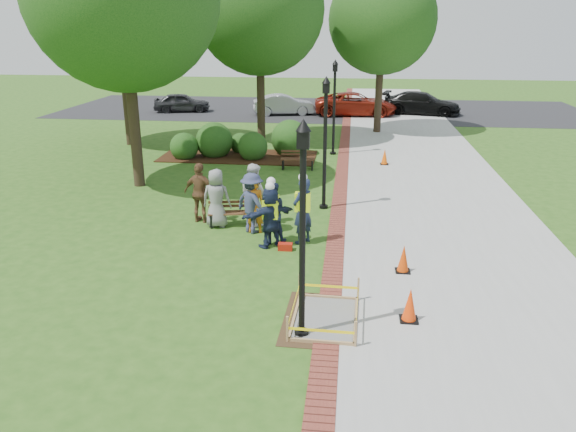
# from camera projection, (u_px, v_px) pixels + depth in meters

# --- Properties ---
(ground) EXTENTS (100.00, 100.00, 0.00)m
(ground) POSITION_uv_depth(u_px,v_px,m) (263.00, 269.00, 14.00)
(ground) COLOR #285116
(ground) RESTS_ON ground
(sidewalk) EXTENTS (6.00, 60.00, 0.02)m
(sidewalk) POSITION_uv_depth(u_px,v_px,m) (422.00, 173.00, 22.84)
(sidewalk) COLOR #9E9E99
(sidewalk) RESTS_ON ground
(brick_edging) EXTENTS (0.50, 60.00, 0.03)m
(brick_edging) POSITION_uv_depth(u_px,v_px,m) (342.00, 170.00, 23.19)
(brick_edging) COLOR maroon
(brick_edging) RESTS_ON ground
(mulch_bed) EXTENTS (7.00, 3.00, 0.05)m
(mulch_bed) POSITION_uv_depth(u_px,v_px,m) (239.00, 156.00, 25.57)
(mulch_bed) COLOR #381E0F
(mulch_bed) RESTS_ON ground
(parking_lot) EXTENTS (36.00, 12.00, 0.01)m
(parking_lot) POSITION_uv_depth(u_px,v_px,m) (323.00, 109.00, 39.33)
(parking_lot) COLOR black
(parking_lot) RESTS_ON ground
(wet_concrete_pad) EXTENTS (1.77, 2.35, 0.55)m
(wet_concrete_pad) POSITION_uv_depth(u_px,v_px,m) (325.00, 310.00, 11.53)
(wet_concrete_pad) COLOR #47331E
(wet_concrete_pad) RESTS_ON ground
(bench_near) EXTENTS (1.41, 0.68, 0.73)m
(bench_near) POSITION_uv_depth(u_px,v_px,m) (231.00, 218.00, 16.87)
(bench_near) COLOR brown
(bench_near) RESTS_ON ground
(bench_far) EXTENTS (1.42, 0.54, 0.76)m
(bench_far) POSITION_uv_depth(u_px,v_px,m) (298.00, 163.00, 23.35)
(bench_far) COLOR #542C1C
(bench_far) RESTS_ON ground
(cone_front) EXTENTS (0.38, 0.38, 0.74)m
(cone_front) POSITION_uv_depth(u_px,v_px,m) (410.00, 306.00, 11.44)
(cone_front) COLOR black
(cone_front) RESTS_ON ground
(cone_back) EXTENTS (0.36, 0.36, 0.71)m
(cone_back) POSITION_uv_depth(u_px,v_px,m) (403.00, 259.00, 13.69)
(cone_back) COLOR black
(cone_back) RESTS_ON ground
(cone_far) EXTENTS (0.35, 0.35, 0.69)m
(cone_far) POSITION_uv_depth(u_px,v_px,m) (385.00, 157.00, 24.03)
(cone_far) COLOR black
(cone_far) RESTS_ON ground
(toolbox) EXTENTS (0.39, 0.22, 0.19)m
(toolbox) POSITION_uv_depth(u_px,v_px,m) (285.00, 247.00, 15.11)
(toolbox) COLOR #A61A0C
(toolbox) RESTS_ON ground
(lamp_near) EXTENTS (0.28, 0.28, 4.26)m
(lamp_near) POSITION_uv_depth(u_px,v_px,m) (303.00, 216.00, 10.23)
(lamp_near) COLOR black
(lamp_near) RESTS_ON ground
(lamp_mid) EXTENTS (0.28, 0.28, 4.26)m
(lamp_mid) POSITION_uv_depth(u_px,v_px,m) (325.00, 134.00, 17.74)
(lamp_mid) COLOR black
(lamp_mid) RESTS_ON ground
(lamp_far) EXTENTS (0.28, 0.28, 4.26)m
(lamp_far) POSITION_uv_depth(u_px,v_px,m) (334.00, 100.00, 25.25)
(lamp_far) COLOR black
(lamp_far) RESTS_ON ground
(tree_back) EXTENTS (6.19, 6.19, 9.48)m
(tree_back) POSITION_uv_depth(u_px,v_px,m) (259.00, 9.00, 26.57)
(tree_back) COLOR #3D2D1E
(tree_back) RESTS_ON ground
(tree_right) EXTENTS (5.67, 5.67, 8.77)m
(tree_right) POSITION_uv_depth(u_px,v_px,m) (383.00, 20.00, 29.35)
(tree_right) COLOR #3D2D1E
(tree_right) RESTS_ON ground
(tree_far) EXTENTS (6.00, 6.00, 9.05)m
(tree_far) POSITION_uv_depth(u_px,v_px,m) (118.00, 17.00, 26.15)
(tree_far) COLOR #3D2D1E
(tree_far) RESTS_ON ground
(shrub_a) EXTENTS (1.26, 1.26, 1.26)m
(shrub_a) POSITION_uv_depth(u_px,v_px,m) (185.00, 159.00, 25.23)
(shrub_a) COLOR #124012
(shrub_a) RESTS_ON ground
(shrub_b) EXTENTS (1.67, 1.67, 1.67)m
(shrub_b) POSITION_uv_depth(u_px,v_px,m) (215.00, 156.00, 25.68)
(shrub_b) COLOR #124012
(shrub_b) RESTS_ON ground
(shrub_c) EXTENTS (1.32, 1.32, 1.32)m
(shrub_c) POSITION_uv_depth(u_px,v_px,m) (253.00, 159.00, 25.12)
(shrub_c) COLOR #124012
(shrub_c) RESTS_ON ground
(shrub_d) EXTENTS (1.73, 1.73, 1.73)m
(shrub_d) POSITION_uv_depth(u_px,v_px,m) (290.00, 154.00, 26.04)
(shrub_d) COLOR #124012
(shrub_d) RESTS_ON ground
(shrub_e) EXTENTS (1.00, 1.00, 1.00)m
(shrub_e) POSITION_uv_depth(u_px,v_px,m) (241.00, 152.00, 26.40)
(shrub_e) COLOR #124012
(shrub_e) RESTS_ON ground
(casual_person_a) EXTENTS (0.58, 0.39, 1.76)m
(casual_person_a) POSITION_uv_depth(u_px,v_px,m) (216.00, 198.00, 16.61)
(casual_person_a) COLOR gray
(casual_person_a) RESTS_ON ground
(casual_person_b) EXTENTS (0.55, 0.38, 1.63)m
(casual_person_b) POSITION_uv_depth(u_px,v_px,m) (254.00, 206.00, 16.15)
(casual_person_b) COLOR orange
(casual_person_b) RESTS_ON ground
(casual_person_c) EXTENTS (0.70, 0.70, 1.87)m
(casual_person_c) POSITION_uv_depth(u_px,v_px,m) (254.00, 194.00, 16.82)
(casual_person_c) COLOR silver
(casual_person_c) RESTS_ON ground
(casual_person_d) EXTENTS (0.66, 0.51, 1.84)m
(casual_person_d) POSITION_uv_depth(u_px,v_px,m) (201.00, 193.00, 16.98)
(casual_person_d) COLOR brown
(casual_person_d) RESTS_ON ground
(casual_person_e) EXTENTS (0.67, 0.63, 1.77)m
(casual_person_e) POSITION_uv_depth(u_px,v_px,m) (252.00, 203.00, 16.15)
(casual_person_e) COLOR #323858
(casual_person_e) RESTS_ON ground
(hivis_worker_a) EXTENTS (0.64, 0.60, 1.83)m
(hivis_worker_a) POSITION_uv_depth(u_px,v_px,m) (270.00, 215.00, 15.11)
(hivis_worker_a) COLOR #1D1E4C
(hivis_worker_a) RESTS_ON ground
(hivis_worker_b) EXTENTS (0.67, 0.70, 2.01)m
(hivis_worker_b) POSITION_uv_depth(u_px,v_px,m) (303.00, 209.00, 15.33)
(hivis_worker_b) COLOR #18233F
(hivis_worker_b) RESTS_ON ground
(hivis_worker_c) EXTENTS (0.62, 0.46, 1.88)m
(hivis_worker_c) POSITION_uv_depth(u_px,v_px,m) (271.00, 210.00, 15.39)
(hivis_worker_c) COLOR #1C2C49
(hivis_worker_c) RESTS_ON ground
(parked_car_a) EXTENTS (2.71, 4.55, 1.39)m
(parked_car_a) POSITION_uv_depth(u_px,v_px,m) (182.00, 112.00, 38.25)
(parked_car_a) COLOR #2A2A2D
(parked_car_a) RESTS_ON ground
(parked_car_b) EXTENTS (2.84, 4.72, 1.44)m
(parked_car_b) POSITION_uv_depth(u_px,v_px,m) (284.00, 115.00, 37.02)
(parked_car_b) COLOR #949498
(parked_car_b) RESTS_ON ground
(parked_car_c) EXTENTS (2.39, 5.04, 1.61)m
(parked_car_c) POSITION_uv_depth(u_px,v_px,m) (355.00, 115.00, 36.82)
(parked_car_c) COLOR maroon
(parked_car_c) RESTS_ON ground
(parked_car_d) EXTENTS (3.15, 5.21, 1.58)m
(parked_car_d) POSITION_uv_depth(u_px,v_px,m) (421.00, 114.00, 37.24)
(parked_car_d) COLOR black
(parked_car_d) RESTS_ON ground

